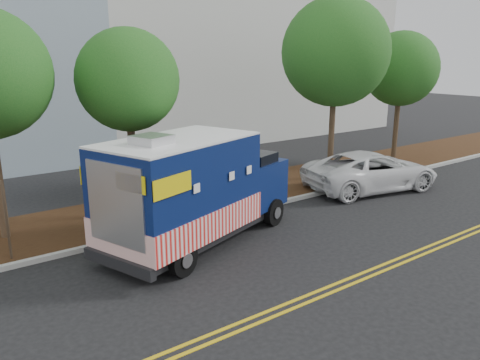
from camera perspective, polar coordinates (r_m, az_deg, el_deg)
ground at (r=14.88m, az=-4.26°, el=-7.32°), size 120.00×120.00×0.00m
curb at (r=15.98m, az=-6.94°, el=-5.50°), size 120.00×0.18×0.15m
mulch_strip at (r=17.75m, az=-10.27°, el=-3.53°), size 120.00×4.00×0.15m
centerline_near at (r=11.69m, az=7.74°, el=-13.94°), size 120.00×0.10×0.01m
centerline_far at (r=11.54m, az=8.62°, el=-14.40°), size 120.00×0.10×0.01m
tree_b at (r=16.22m, az=-13.51°, el=11.71°), size 3.40×3.40×6.55m
tree_c at (r=21.45m, az=11.58°, el=15.02°), size 4.71×4.71×8.13m
tree_d at (r=26.29m, az=19.02°, el=12.67°), size 3.84×3.84×6.88m
sign_post at (r=14.32m, az=-26.55°, el=-4.71°), size 0.06×0.06×2.40m
food_truck at (r=14.08m, az=-5.77°, el=-1.61°), size 7.25×4.57×3.61m
white_car at (r=20.87m, az=15.72°, el=1.08°), size 6.40×3.94×1.66m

